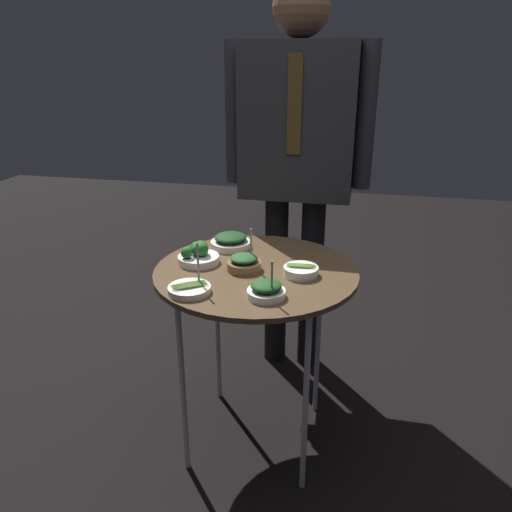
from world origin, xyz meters
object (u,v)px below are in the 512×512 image
(bowl_spinach_mid_right, at_px, (266,290))
(bowl_asparagus_center, at_px, (301,271))
(bowl_spinach_back_left, at_px, (231,241))
(waiter_figure, at_px, (297,141))
(bowl_spinach_near_rim, at_px, (244,263))
(serving_cart, at_px, (256,282))
(bowl_asparagus_mid_left, at_px, (190,289))
(bowl_broccoli_front_left, at_px, (198,254))

(bowl_spinach_mid_right, distance_m, bowl_asparagus_center, 0.21)
(bowl_spinach_back_left, bearing_deg, bowl_spinach_mid_right, -61.02)
(bowl_spinach_back_left, bearing_deg, waiter_figure, 62.92)
(bowl_spinach_mid_right, bearing_deg, waiter_figure, 91.56)
(bowl_spinach_near_rim, height_order, bowl_asparagus_center, bowl_spinach_near_rim)
(waiter_figure, bearing_deg, bowl_spinach_near_rim, -99.21)
(bowl_spinach_near_rim, bearing_deg, waiter_figure, 80.79)
(bowl_asparagus_center, bearing_deg, waiter_figure, 99.92)
(serving_cart, bearing_deg, bowl_spinach_near_rim, -163.62)
(bowl_spinach_mid_right, height_order, bowl_asparagus_mid_left, bowl_asparagus_mid_left)
(serving_cart, height_order, bowl_spinach_mid_right, bowl_spinach_mid_right)
(bowl_spinach_near_rim, distance_m, bowl_spinach_back_left, 0.23)
(bowl_asparagus_center, xyz_separation_m, waiter_figure, (-0.10, 0.59, 0.34))
(bowl_spinach_mid_right, bearing_deg, serving_cart, 110.56)
(bowl_asparagus_mid_left, distance_m, bowl_asparagus_center, 0.39)
(bowl_spinach_mid_right, distance_m, bowl_spinach_back_left, 0.45)
(bowl_asparagus_mid_left, distance_m, waiter_figure, 0.90)
(serving_cart, bearing_deg, waiter_figure, 84.50)
(waiter_figure, bearing_deg, bowl_asparagus_center, -80.08)
(bowl_spinach_near_rim, distance_m, bowl_asparagus_center, 0.20)
(bowl_asparagus_center, height_order, waiter_figure, waiter_figure)
(bowl_spinach_mid_right, xyz_separation_m, bowl_asparagus_center, (0.08, 0.19, -0.01))
(bowl_asparagus_mid_left, bearing_deg, bowl_broccoli_front_left, 101.92)
(serving_cart, height_order, bowl_asparagus_center, bowl_asparagus_center)
(bowl_spinach_near_rim, height_order, waiter_figure, waiter_figure)
(bowl_spinach_back_left, bearing_deg, bowl_broccoli_front_left, -112.88)
(bowl_spinach_near_rim, height_order, bowl_broccoli_front_left, bowl_spinach_near_rim)
(bowl_spinach_near_rim, distance_m, bowl_asparagus_mid_left, 0.25)
(bowl_asparagus_mid_left, xyz_separation_m, bowl_broccoli_front_left, (-0.05, 0.24, 0.02))
(serving_cart, distance_m, bowl_broccoli_front_left, 0.23)
(serving_cart, xyz_separation_m, bowl_asparagus_center, (0.16, -0.02, 0.07))
(bowl_asparagus_mid_left, bearing_deg, bowl_asparagus_center, 32.58)
(serving_cart, xyz_separation_m, bowl_spinach_mid_right, (0.08, -0.20, 0.07))
(bowl_spinach_back_left, bearing_deg, bowl_asparagus_mid_left, -93.21)
(serving_cart, xyz_separation_m, bowl_asparagus_mid_left, (-0.17, -0.22, 0.06))
(bowl_asparagus_mid_left, bearing_deg, bowl_spinach_back_left, 86.79)
(bowl_spinach_near_rim, xyz_separation_m, waiter_figure, (0.10, 0.59, 0.33))
(bowl_spinach_near_rim, xyz_separation_m, bowl_asparagus_mid_left, (-0.13, -0.21, -0.01))
(serving_cart, xyz_separation_m, bowl_broccoli_front_left, (-0.22, 0.02, 0.08))
(bowl_spinach_near_rim, xyz_separation_m, bowl_spinach_back_left, (-0.10, 0.20, -0.00))
(bowl_spinach_near_rim, xyz_separation_m, bowl_asparagus_center, (0.20, -0.00, -0.01))
(bowl_spinach_back_left, relative_size, bowl_broccoli_front_left, 1.05)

